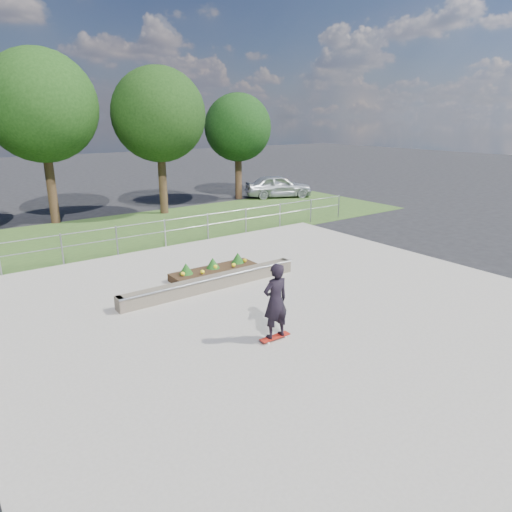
{
  "coord_description": "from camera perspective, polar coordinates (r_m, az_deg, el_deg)",
  "views": [
    {
      "loc": [
        -7.6,
        -9.2,
        5.15
      ],
      "look_at": [
        0.2,
        1.5,
        1.1
      ],
      "focal_mm": 32.0,
      "sensor_mm": 36.0,
      "label": 1
    }
  ],
  "objects": [
    {
      "name": "grind_ledge",
      "position": [
        14.12,
        -5.48,
        -3.32
      ],
      "size": [
        6.0,
        0.44,
        0.43
      ],
      "color": "brown",
      "rests_on": "concrete_slab"
    },
    {
      "name": "tree_mid_right",
      "position": [
        25.5,
        -12.06,
        16.85
      ],
      "size": [
        4.9,
        4.9,
        7.7
      ],
      "color": "#342315",
      "rests_on": "ground"
    },
    {
      "name": "planter_bed",
      "position": [
        15.17,
        -5.0,
        -1.93
      ],
      "size": [
        3.0,
        1.2,
        0.61
      ],
      "color": "black",
      "rests_on": "concrete_slab"
    },
    {
      "name": "ground",
      "position": [
        13.0,
        3.21,
        -6.37
      ],
      "size": [
        120.0,
        120.0,
        0.0
      ],
      "primitive_type": "plane",
      "color": "black",
      "rests_on": "ground"
    },
    {
      "name": "tree_far_right",
      "position": [
        29.76,
        -2.27,
        15.71
      ],
      "size": [
        4.2,
        4.2,
        6.6
      ],
      "color": "#372316",
      "rests_on": "ground"
    },
    {
      "name": "parked_car",
      "position": [
        30.62,
        2.81,
        8.73
      ],
      "size": [
        4.72,
        3.41,
        1.49
      ],
      "primitive_type": "imported",
      "rotation": [
        0.0,
        0.0,
        1.15
      ],
      "color": "#ADB1B7",
      "rests_on": "ground"
    },
    {
      "name": "skateboarder",
      "position": [
        10.65,
        2.45,
        -5.67
      ],
      "size": [
        0.8,
        0.46,
        1.91
      ],
      "color": "white",
      "rests_on": "concrete_slab"
    },
    {
      "name": "grass_verge",
      "position": [
        22.18,
        -15.07,
        3.03
      ],
      "size": [
        30.0,
        8.0,
        0.02
      ],
      "primitive_type": "cube",
      "color": "#2F4B1E",
      "rests_on": "ground"
    },
    {
      "name": "tree_mid_left",
      "position": [
        24.73,
        -25.31,
        16.53
      ],
      "size": [
        5.25,
        5.25,
        8.25
      ],
      "color": "#352215",
      "rests_on": "ground"
    },
    {
      "name": "fence",
      "position": [
        18.86,
        -11.32,
        3.25
      ],
      "size": [
        20.06,
        0.06,
        1.2
      ],
      "color": "#989CA1",
      "rests_on": "ground"
    },
    {
      "name": "concrete_slab",
      "position": [
        12.98,
        3.21,
        -6.25
      ],
      "size": [
        15.0,
        15.0,
        0.06
      ],
      "primitive_type": "cube",
      "color": "gray",
      "rests_on": "ground"
    }
  ]
}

